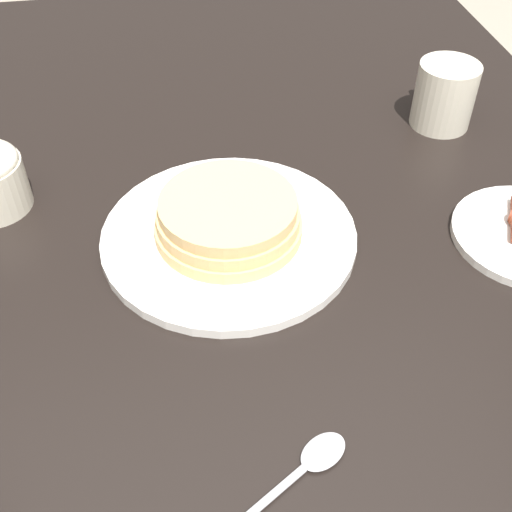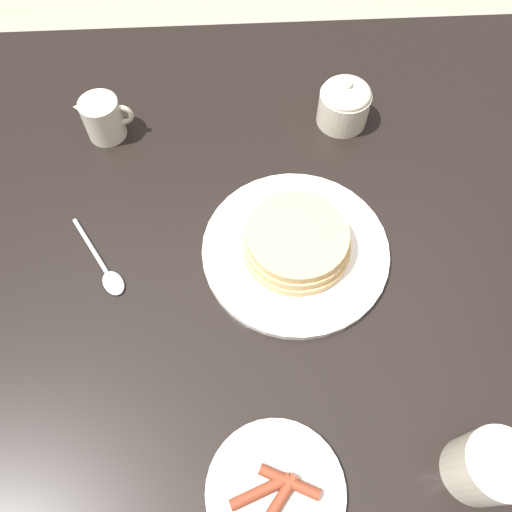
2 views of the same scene
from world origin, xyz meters
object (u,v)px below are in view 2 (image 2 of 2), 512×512
(creamer_pitcher, at_px, (102,118))
(sugar_bowl, at_px, (344,103))
(pancake_plate, at_px, (296,245))
(side_plate_bacon, at_px, (276,491))
(spoon, at_px, (105,270))
(coffee_mug, at_px, (490,467))

(creamer_pitcher, bearing_deg, sugar_bowl, 1.18)
(pancake_plate, bearing_deg, sugar_bowl, 68.00)
(side_plate_bacon, xyz_separation_m, creamer_pitcher, (-0.26, 0.59, 0.03))
(spoon, bearing_deg, side_plate_bacon, -53.51)
(pancake_plate, bearing_deg, creamer_pitcher, 140.07)
(spoon, bearing_deg, sugar_bowl, 35.61)
(side_plate_bacon, distance_m, spoon, 0.40)
(coffee_mug, relative_size, sugar_bowl, 1.25)
(pancake_plate, height_order, creamer_pitcher, creamer_pitcher)
(creamer_pitcher, xyz_separation_m, sugar_bowl, (0.42, 0.01, 0.00))
(creamer_pitcher, bearing_deg, pancake_plate, -39.93)
(sugar_bowl, distance_m, spoon, 0.49)
(pancake_plate, relative_size, side_plate_bacon, 1.68)
(sugar_bowl, bearing_deg, side_plate_bacon, -105.21)
(sugar_bowl, height_order, spoon, sugar_bowl)
(side_plate_bacon, bearing_deg, creamer_pitcher, 113.23)
(coffee_mug, height_order, creamer_pitcher, coffee_mug)
(sugar_bowl, bearing_deg, creamer_pitcher, -178.82)
(pancake_plate, relative_size, creamer_pitcher, 2.85)
(creamer_pitcher, height_order, sugar_bowl, sugar_bowl)
(spoon, bearing_deg, creamer_pitcher, 94.20)
(pancake_plate, relative_size, spoon, 1.99)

